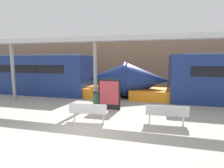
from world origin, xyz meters
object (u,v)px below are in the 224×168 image
Objects in this scene: trash_bin at (97,98)px; support_column_far at (13,72)px; support_column_near at (95,74)px; poster_board at (109,94)px; train_right at (13,74)px; bench_near at (88,111)px; bench_far at (167,113)px.

support_column_far is at bearing 179.64° from trash_bin.
trash_bin is 0.21× the size of support_column_near.
support_column_near reaches higher than poster_board.
poster_board is 1.75m from support_column_near.
train_right reaches higher than bench_near.
train_right is 13.76m from bench_far.
bench_far is 10.56m from support_column_far.
trash_bin is at bearing -0.36° from support_column_far.
support_column_far reaches higher than trash_bin.
train_right is at bearing 142.41° from bench_near.
train_right is 9.02m from support_column_near.
support_column_far reaches higher than bench_far.
support_column_near and support_column_far have the same top height.
trash_bin is (-4.00, 2.49, -0.10)m from bench_far.
support_column_near is at bearing -17.04° from train_right.
support_column_near reaches higher than bench_near.
bench_near reaches higher than trash_bin.
bench_far is at bearing -29.34° from poster_board.
bench_far is 3.45m from poster_board.
trash_bin is 1.37m from poster_board.
bench_far is (12.71, -5.17, -1.00)m from train_right.
trash_bin is at bearing 95.55° from bench_near.
train_right is 10.35m from poster_board.
trash_bin is at bearing 141.19° from poster_board.
trash_bin is (-0.63, 3.00, -0.10)m from bench_near.
train_right reaches higher than trash_bin.
support_column_far is (-6.16, 0.04, 1.51)m from trash_bin.
trash_bin is at bearing -17.09° from train_right.
trash_bin is 1.52m from support_column_near.
poster_board is 0.45× the size of support_column_near.
trash_bin is at bearing -20.83° from support_column_near.
train_right is 24.58× the size of trash_bin.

